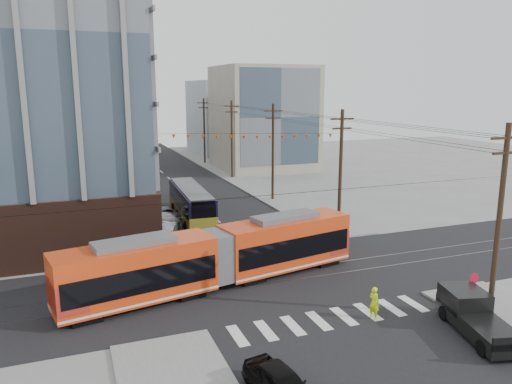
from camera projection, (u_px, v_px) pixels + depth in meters
ground at (308, 298)px, 30.92m from camera, size 160.00×160.00×0.00m
bg_bldg_nw_near at (37, 114)px, 70.71m from camera, size 18.00×16.00×18.00m
bg_bldg_ne_near at (263, 118)px, 78.72m from camera, size 14.00×14.00×16.00m
bg_bldg_nw_far at (60, 103)px, 89.84m from camera, size 16.00×18.00×20.00m
bg_bldg_ne_far at (235, 117)px, 97.91m from camera, size 16.00×16.00×14.00m
utility_pole_near at (499, 224)px, 27.24m from camera, size 0.30×0.30×11.00m
utility_pole_far at (204, 131)px, 83.95m from camera, size 0.30×0.30×11.00m
streetcar at (217, 257)px, 32.45m from camera, size 20.62×6.84×3.94m
city_bus at (191, 203)px, 48.71m from camera, size 3.13×11.89×3.34m
pickup_truck at (480, 319)px, 26.05m from camera, size 3.38×6.03×1.93m
parked_car_silver at (168, 230)px, 42.92m from camera, size 3.34×5.05×1.57m
parked_car_white at (161, 220)px, 46.00m from camera, size 3.69×5.62×1.51m
parked_car_grey at (162, 213)px, 48.91m from camera, size 3.28×5.25×1.35m
pedestrian at (374, 303)px, 28.03m from camera, size 0.63×0.79×1.88m
stop_sign at (472, 294)px, 28.71m from camera, size 0.69×0.69×2.27m
jersey_barrier at (338, 232)px, 43.53m from camera, size 2.01×3.86×0.76m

